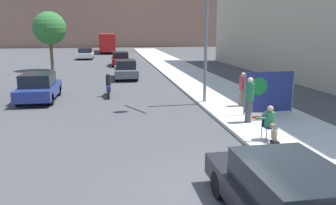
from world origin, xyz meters
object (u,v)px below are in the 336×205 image
jogger_on_sidewalk (249,99)px  pedestrian_behind (243,89)px  parked_car_curbside (286,197)px  car_on_road_far_lane (86,54)px  car_on_road_midblock (126,69)px  car_on_road_distant (120,59)px  city_bus_on_road (108,42)px  protest_banner (269,92)px  motorcycle_on_road (108,87)px  seated_protester (270,122)px  car_on_road_nearest (39,87)px  street_tree_midblock (50,28)px  traffic_light_pole (195,21)px

jogger_on_sidewalk → pedestrian_behind: size_ratio=1.11×
parked_car_curbside → car_on_road_far_lane: car_on_road_far_lane is taller
car_on_road_midblock → car_on_road_far_lane: car_on_road_midblock is taller
car_on_road_distant → jogger_on_sidewalk: bearing=-79.4°
car_on_road_midblock → city_bus_on_road: size_ratio=0.35×
protest_banner → motorcycle_on_road: (-7.02, 5.91, -0.57)m
seated_protester → city_bus_on_road: bearing=85.2°
protest_banner → car_on_road_nearest: 11.99m
pedestrian_behind → street_tree_midblock: 21.78m
seated_protester → traffic_light_pole: (-1.10, 6.03, 3.46)m
pedestrian_behind → car_on_road_distant: pedestrian_behind is taller
traffic_light_pole → car_on_road_nearest: traffic_light_pole is taller
traffic_light_pole → jogger_on_sidewalk: bearing=-70.8°
city_bus_on_road → car_on_road_far_lane: bearing=-102.0°
car_on_road_far_lane → street_tree_midblock: street_tree_midblock is taller
car_on_road_far_lane → city_bus_on_road: bearing=78.0°
car_on_road_distant → city_bus_on_road: 22.24m
pedestrian_behind → protest_banner: (0.51, -1.70, 0.16)m
traffic_light_pole → city_bus_on_road: 42.72m
seated_protester → jogger_on_sidewalk: (0.21, 2.25, 0.31)m
city_bus_on_road → car_on_road_midblock: bearing=-87.0°
car_on_road_far_lane → street_tree_midblock: (-2.24, -12.21, 3.22)m
protest_banner → car_on_road_nearest: protest_banner is taller
parked_car_curbside → car_on_road_nearest: size_ratio=1.08×
car_on_road_nearest → city_bus_on_road: bearing=85.2°
car_on_road_midblock → motorcycle_on_road: bearing=-100.6°
traffic_light_pole → car_on_road_far_lane: traffic_light_pole is taller
pedestrian_behind → traffic_light_pole: size_ratio=0.27×
parked_car_curbside → car_on_road_distant: car_on_road_distant is taller
protest_banner → parked_car_curbside: size_ratio=0.52×
protest_banner → jogger_on_sidewalk: bearing=-141.2°
traffic_light_pole → parked_car_curbside: (-0.89, -10.68, -3.53)m
jogger_on_sidewalk → parked_car_curbside: (-2.21, -6.90, -0.38)m
seated_protester → jogger_on_sidewalk: jogger_on_sidewalk is taller
car_on_road_nearest → street_tree_midblock: 14.82m
jogger_on_sidewalk → motorcycle_on_road: (-5.64, 7.02, -0.52)m
car_on_road_nearest → motorcycle_on_road: (3.73, 0.61, -0.19)m
pedestrian_behind → car_on_road_far_lane: 31.70m
protest_banner → car_on_road_far_lane: 33.48m
car_on_road_nearest → car_on_road_distant: 18.28m
car_on_road_far_lane → car_on_road_nearest: bearing=-91.2°
pedestrian_behind → traffic_light_pole: traffic_light_pole is taller
car_on_road_midblock → street_tree_midblock: bearing=134.5°
city_bus_on_road → parked_car_curbside: bearing=-85.9°
jogger_on_sidewalk → motorcycle_on_road: size_ratio=0.85×
parked_car_curbside → car_on_road_midblock: (-2.14, 20.86, 0.04)m
seated_protester → traffic_light_pole: bearing=88.8°
city_bus_on_road → seated_protester: bearing=-83.2°
motorcycle_on_road → protest_banner: bearing=-40.1°
car_on_road_nearest → car_on_road_midblock: car_on_road_nearest is taller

